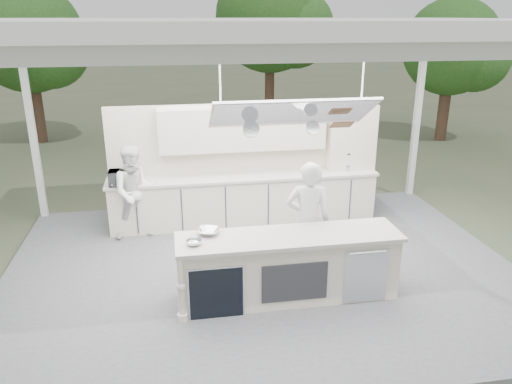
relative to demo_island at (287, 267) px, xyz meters
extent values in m
plane|color=#4B5138|center=(-0.18, 0.91, -0.60)|extent=(90.00, 90.00, 0.00)
cube|color=slate|center=(-0.18, 0.91, -0.54)|extent=(8.00, 6.00, 0.12)
cube|color=white|center=(3.72, 3.81, 1.25)|extent=(0.12, 0.12, 3.70)
cube|color=white|center=(-4.08, 3.81, 1.25)|extent=(0.12, 0.12, 3.70)
cube|color=white|center=(-0.18, 0.91, 3.18)|extent=(8.20, 6.20, 0.16)
cube|color=white|center=(-0.18, -1.99, 3.02)|extent=(8.00, 0.12, 0.16)
cube|color=white|center=(-0.18, 3.81, 3.02)|extent=(8.00, 0.12, 0.16)
cube|color=white|center=(0.02, 0.01, 2.15)|extent=(2.00, 0.71, 0.43)
cube|color=white|center=(0.02, 0.01, 2.15)|extent=(2.06, 0.76, 0.46)
cylinder|color=white|center=(-0.88, 0.01, 2.63)|extent=(0.02, 0.02, 0.95)
cylinder|color=white|center=(0.92, 0.01, 2.63)|extent=(0.02, 0.02, 0.95)
cylinder|color=silver|center=(-0.48, 0.16, 1.93)|extent=(0.22, 0.14, 0.21)
cylinder|color=silver|center=(0.32, 0.11, 1.93)|extent=(0.18, 0.12, 0.18)
cube|color=#93593A|center=(0.72, 0.13, 1.95)|extent=(0.28, 0.18, 0.12)
cube|color=beige|center=(0.02, 0.01, -0.03)|extent=(3.00, 0.70, 0.90)
cube|color=beige|center=(0.02, 0.01, 0.45)|extent=(3.10, 0.78, 0.05)
cylinder|color=beige|center=(-1.48, -0.34, -0.02)|extent=(0.11, 0.11, 0.92)
cube|color=black|center=(-1.03, -0.34, -0.12)|extent=(0.70, 0.04, 0.72)
cube|color=silver|center=(-1.03, -0.35, -0.12)|extent=(0.74, 0.03, 0.72)
cube|color=#2C2D31|center=(0.02, -0.35, -0.06)|extent=(0.90, 0.02, 0.55)
cube|color=silver|center=(1.02, -0.35, -0.06)|extent=(0.62, 0.02, 0.78)
cube|color=beige|center=(-0.18, 2.81, -0.03)|extent=(5.00, 0.65, 0.90)
cube|color=beige|center=(-0.18, 2.81, 0.45)|extent=(5.08, 0.72, 0.05)
cube|color=beige|center=(-0.18, 3.11, 0.65)|extent=(5.00, 0.10, 2.25)
cube|color=beige|center=(-0.18, 2.98, 1.32)|extent=(3.10, 0.38, 0.80)
cube|color=beige|center=(1.92, 2.93, 1.07)|extent=(0.90, 0.45, 1.30)
cube|color=#93593A|center=(1.92, 2.93, 1.07)|extent=(0.84, 0.40, 0.03)
cylinder|color=silver|center=(1.82, 2.79, 0.53)|extent=(0.20, 0.20, 0.12)
cylinder|color=black|center=(1.82, 2.79, 0.69)|extent=(0.17, 0.17, 0.20)
cylinder|color=black|center=(2.17, 2.79, 0.52)|extent=(0.16, 0.16, 0.10)
cone|color=black|center=(2.17, 2.79, 0.69)|extent=(0.14, 0.14, 0.24)
cylinder|color=brown|center=(-5.68, 10.91, 0.45)|extent=(0.36, 0.36, 2.10)
sphere|color=#376224|center=(-5.68, 10.91, 2.69)|extent=(3.40, 3.40, 3.40)
sphere|color=#376224|center=(-5.00, 10.40, 2.35)|extent=(2.38, 2.38, 2.38)
cylinder|color=brown|center=(2.32, 12.91, 0.63)|extent=(0.36, 0.36, 2.45)
sphere|color=#376224|center=(2.32, 12.91, 3.25)|extent=(4.00, 4.00, 4.00)
sphere|color=#376224|center=(3.12, 12.31, 2.85)|extent=(2.80, 2.80, 2.80)
cylinder|color=brown|center=(7.32, 8.91, 0.37)|extent=(0.36, 0.36, 1.92)
sphere|color=#376224|center=(7.32, 8.91, 2.38)|extent=(3.00, 3.00, 3.00)
sphere|color=#376224|center=(7.92, 8.46, 2.08)|extent=(2.10, 2.10, 2.10)
imported|color=silver|center=(0.44, 0.58, 0.43)|extent=(0.73, 0.55, 1.81)
imported|color=white|center=(-2.17, 2.46, 0.37)|extent=(0.93, 0.78, 1.69)
imported|color=#AFB1B6|center=(-2.38, 2.61, 0.61)|extent=(0.48, 0.32, 0.26)
imported|color=silver|center=(-1.07, 0.24, 0.51)|extent=(0.39, 0.39, 0.08)
imported|color=silver|center=(-1.28, -0.07, 0.51)|extent=(0.21, 0.21, 0.07)
camera|label=1|loc=(-1.49, -6.04, 3.30)|focal=35.00mm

